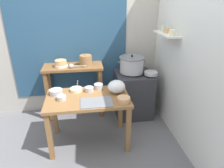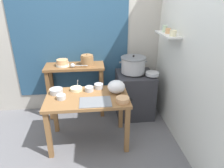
{
  "view_description": "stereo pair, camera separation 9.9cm",
  "coord_description": "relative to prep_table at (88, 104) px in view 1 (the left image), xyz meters",
  "views": [
    {
      "loc": [
        0.06,
        -2.39,
        1.98
      ],
      "look_at": [
        0.44,
        0.19,
        0.82
      ],
      "focal_mm": 32.93,
      "sensor_mm": 36.0,
      "label": 1
    },
    {
      "loc": [
        0.16,
        -2.41,
        1.98
      ],
      "look_at": [
        0.44,
        0.19,
        0.82
      ],
      "focal_mm": 32.93,
      "sensor_mm": 36.0,
      "label": 2
    }
  ],
  "objects": [
    {
      "name": "clay_pot",
      "position": [
        0.01,
        0.79,
        0.37
      ],
      "size": [
        0.21,
        0.21,
        0.19
      ],
      "color": "olive",
      "rests_on": "back_shelf_table"
    },
    {
      "name": "stove_block",
      "position": [
        0.79,
        0.66,
        -0.23
      ],
      "size": [
        0.6,
        0.61,
        0.78
      ],
      "color": "#2D2D33",
      "rests_on": "ground"
    },
    {
      "name": "prep_bowl_1",
      "position": [
        0.03,
        0.16,
        0.15
      ],
      "size": [
        0.12,
        0.12,
        0.07
      ],
      "color": "#B7BABF",
      "rests_on": "prep_table"
    },
    {
      "name": "wide_pan",
      "position": [
        1.03,
        0.52,
        0.2
      ],
      "size": [
        0.21,
        0.21,
        0.05
      ],
      "primitive_type": "cylinder",
      "color": "#B7BABF",
      "rests_on": "stove_block"
    },
    {
      "name": "steamer_pot",
      "position": [
        0.75,
        0.68,
        0.3
      ],
      "size": [
        0.46,
        0.41,
        0.3
      ],
      "color": "#B7BABF",
      "rests_on": "stove_block"
    },
    {
      "name": "prep_bowl_0",
      "position": [
        -0.33,
        -0.03,
        0.14
      ],
      "size": [
        0.12,
        0.12,
        0.06
      ],
      "color": "#B7BABF",
      "rests_on": "prep_table"
    },
    {
      "name": "wall_right",
      "position": [
        1.31,
        0.16,
        0.69
      ],
      "size": [
        0.3,
        3.2,
        2.6
      ],
      "color": "silver",
      "rests_on": "ground"
    },
    {
      "name": "prep_bowl_4",
      "position": [
        0.45,
        -0.2,
        0.15
      ],
      "size": [
        0.17,
        0.17,
        0.07
      ],
      "color": "tan",
      "rests_on": "prep_table"
    },
    {
      "name": "plastic_bag",
      "position": [
        0.4,
        0.08,
        0.2
      ],
      "size": [
        0.24,
        0.22,
        0.18
      ],
      "primitive_type": "ellipsoid",
      "color": "white",
      "rests_on": "prep_table"
    },
    {
      "name": "bowl_stack_enamel",
      "position": [
        -0.39,
        0.77,
        0.34
      ],
      "size": [
        0.21,
        0.21,
        0.11
      ],
      "color": "silver",
      "rests_on": "back_shelf_table"
    },
    {
      "name": "prep_table",
      "position": [
        0.0,
        0.0,
        0.0
      ],
      "size": [
        1.1,
        0.66,
        0.72
      ],
      "color": "olive",
      "rests_on": "ground"
    },
    {
      "name": "ground_plane",
      "position": [
        -0.09,
        -0.04,
        -0.61
      ],
      "size": [
        9.0,
        9.0,
        0.0
      ],
      "primitive_type": "plane",
      "color": "slate"
    },
    {
      "name": "wall_back",
      "position": [
        -0.01,
        1.05,
        0.69
      ],
      "size": [
        4.4,
        0.12,
        2.6
      ],
      "color": "#B2ADA3",
      "rests_on": "ground"
    },
    {
      "name": "serving_tray",
      "position": [
        0.1,
        -0.17,
        0.12
      ],
      "size": [
        0.4,
        0.28,
        0.01
      ],
      "primitive_type": "cube",
      "color": "slate",
      "rests_on": "prep_table"
    },
    {
      "name": "prep_bowl_5",
      "position": [
        0.17,
        0.24,
        0.15
      ],
      "size": [
        0.13,
        0.13,
        0.07
      ],
      "color": "#B7BABF",
      "rests_on": "prep_table"
    },
    {
      "name": "prep_bowl_2",
      "position": [
        -0.15,
        0.21,
        0.14
      ],
      "size": [
        0.17,
        0.17,
        0.17
      ],
      "color": "beige",
      "rests_on": "prep_table"
    },
    {
      "name": "back_shelf_table",
      "position": [
        -0.2,
        0.79,
        0.07
      ],
      "size": [
        0.96,
        0.4,
        0.9
      ],
      "color": "brown",
      "rests_on": "ground"
    },
    {
      "name": "ladle",
      "position": [
        -0.21,
        0.68,
        0.33
      ],
      "size": [
        0.27,
        0.07,
        0.07
      ],
      "color": "#B7BABF",
      "rests_on": "back_shelf_table"
    },
    {
      "name": "prep_bowl_3",
      "position": [
        -0.42,
        0.14,
        0.15
      ],
      "size": [
        0.17,
        0.17,
        0.07
      ],
      "color": "#B7BABF",
      "rests_on": "prep_table"
    }
  ]
}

